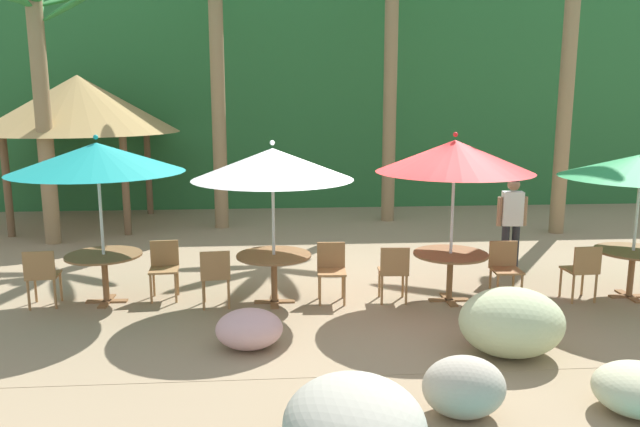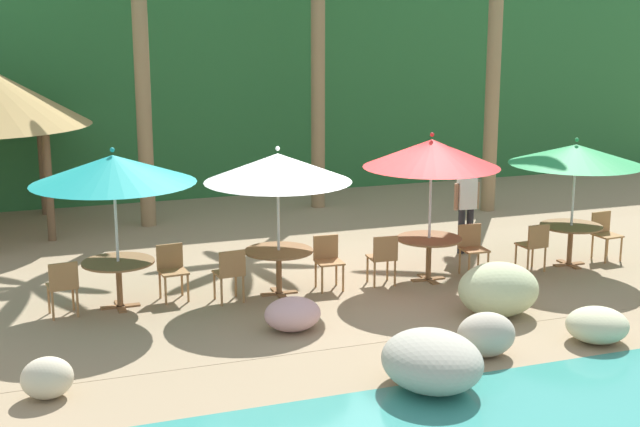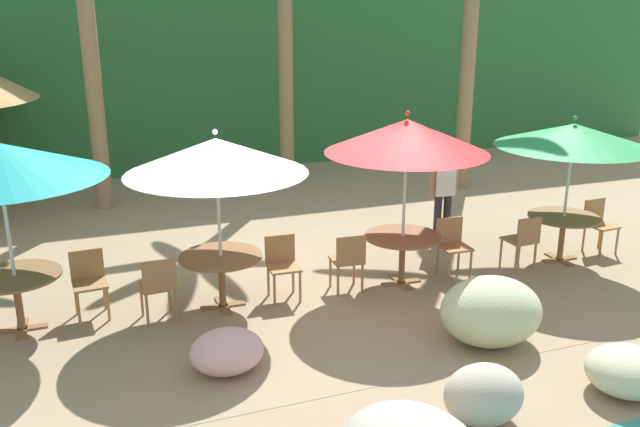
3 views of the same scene
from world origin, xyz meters
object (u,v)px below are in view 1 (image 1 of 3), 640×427
at_px(chair_white_inland, 216,274).
at_px(palm_tree_second, 217,41).
at_px(dining_table_white, 274,263).
at_px(palm_tree_third, 392,34).
at_px(dining_table_red, 450,261).
at_px(dining_table_teal, 104,262).
at_px(chair_red_seaward, 505,266).
at_px(chair_green_inland, 583,268).
at_px(waiter_in_white, 512,218).
at_px(chair_teal_seaward, 164,265).
at_px(chair_red_inland, 394,270).
at_px(umbrella_teal, 97,158).
at_px(palm_tree_fourth, 572,26).
at_px(chair_teal_inland, 42,274).
at_px(umbrella_white, 273,164).
at_px(umbrella_red, 455,156).
at_px(palm_tree_nearest, 40,63).
at_px(chair_white_seaward, 331,267).
at_px(dining_table_green, 633,258).
at_px(palapa_hut, 79,104).

xyz_separation_m(chair_white_inland, palm_tree_second, (-0.37, 5.65, 3.73)).
bearing_deg(chair_white_inland, dining_table_white, 11.06).
bearing_deg(palm_tree_third, dining_table_red, -91.99).
relative_size(dining_table_teal, dining_table_white, 1.00).
relative_size(chair_red_seaward, palm_tree_second, 0.14).
height_order(chair_green_inland, waiter_in_white, waiter_in_white).
bearing_deg(chair_red_seaward, chair_teal_seaward, 175.28).
bearing_deg(palm_tree_second, chair_red_inland, -62.22).
height_order(umbrella_teal, palm_tree_fourth, palm_tree_fourth).
relative_size(chair_green_inland, waiter_in_white, 0.51).
distance_m(chair_green_inland, palm_tree_third, 7.62).
bearing_deg(chair_teal_inland, umbrella_white, -0.46).
height_order(umbrella_teal, chair_red_inland, umbrella_teal).
bearing_deg(umbrella_red, dining_table_teal, 176.40).
relative_size(umbrella_teal, palm_tree_third, 0.38).
bearing_deg(umbrella_red, chair_teal_seaward, 173.64).
bearing_deg(palm_tree_nearest, chair_white_seaward, -37.06).
bearing_deg(chair_white_inland, dining_table_green, 0.05).
bearing_deg(palm_tree_third, waiter_in_white, -75.61).
distance_m(chair_red_seaward, chair_red_inland, 1.71).
height_order(umbrella_white, umbrella_red, umbrella_red).
bearing_deg(palm_tree_third, dining_table_teal, -132.61).
bearing_deg(palm_tree_nearest, chair_teal_inland, -73.08).
height_order(chair_teal_seaward, dining_table_white, chair_teal_seaward).
bearing_deg(dining_table_white, palm_tree_fourth, 34.14).
distance_m(umbrella_teal, umbrella_red, 5.12).
xyz_separation_m(umbrella_teal, chair_red_seaward, (5.96, -0.27, -1.65)).
bearing_deg(chair_teal_inland, umbrella_red, -1.38).
distance_m(umbrella_white, palm_tree_second, 6.02).
xyz_separation_m(chair_white_inland, dining_table_green, (6.24, 0.01, 0.10)).
bearing_deg(waiter_in_white, chair_red_inland, -149.24).
distance_m(dining_table_red, chair_green_inland, 1.96).
bearing_deg(chair_teal_inland, palm_tree_second, 68.79).
distance_m(umbrella_teal, umbrella_white, 2.51).
relative_size(chair_red_inland, palm_tree_fourth, 0.13).
distance_m(chair_red_inland, palm_tree_fourth, 7.58).
relative_size(chair_white_seaward, palm_tree_third, 0.13).
relative_size(chair_white_inland, chair_red_inland, 1.00).
relative_size(dining_table_teal, palm_tree_fourth, 0.16).
bearing_deg(chair_white_seaward, dining_table_red, -5.45).
height_order(chair_teal_seaward, chair_teal_inland, same).
bearing_deg(palapa_hut, dining_table_teal, -71.25).
bearing_deg(chair_white_seaward, chair_teal_seaward, 173.01).
distance_m(dining_table_green, palm_tree_nearest, 11.31).
bearing_deg(palm_tree_fourth, chair_red_inland, -135.94).
distance_m(umbrella_teal, palm_tree_fourth, 10.07).
distance_m(palm_tree_nearest, palm_tree_second, 3.67).
relative_size(chair_teal_inland, dining_table_green, 0.79).
xyz_separation_m(umbrella_teal, dining_table_green, (7.90, -0.36, -1.54)).
bearing_deg(dining_table_white, chair_white_inland, -168.94).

